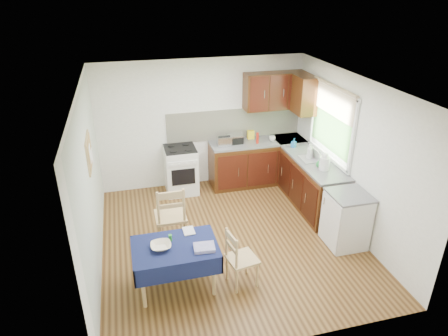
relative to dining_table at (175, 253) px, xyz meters
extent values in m
plane|color=#462A12|center=(0.99, 0.87, -0.56)|extent=(4.20, 4.20, 0.00)
cube|color=white|center=(0.99, 0.87, 1.94)|extent=(4.00, 4.20, 0.02)
cube|color=silver|center=(0.99, 2.97, 0.69)|extent=(4.00, 0.02, 2.50)
cube|color=silver|center=(0.99, -1.23, 0.69)|extent=(4.00, 0.02, 2.50)
cube|color=silver|center=(-1.01, 0.87, 0.69)|extent=(0.02, 4.20, 2.50)
cube|color=silver|center=(2.99, 0.87, 0.69)|extent=(0.02, 4.20, 2.50)
cube|color=black|center=(2.04, 2.67, -0.13)|extent=(1.90, 0.60, 0.86)
cube|color=black|center=(2.69, 1.52, -0.13)|extent=(0.60, 1.70, 0.86)
cube|color=slate|center=(2.04, 2.67, 0.32)|extent=(1.90, 0.60, 0.04)
cube|color=slate|center=(2.69, 1.52, 0.32)|extent=(0.60, 1.70, 0.04)
cube|color=slate|center=(2.69, 2.67, 0.32)|extent=(0.60, 0.60, 0.04)
cube|color=#EAE4C6|center=(1.64, 2.96, 0.64)|extent=(2.70, 0.02, 0.60)
cube|color=black|center=(2.39, 2.80, 1.29)|extent=(1.20, 0.35, 0.70)
cube|color=black|center=(2.81, 2.37, 1.29)|extent=(0.35, 0.50, 0.70)
cube|color=white|center=(0.49, 2.67, -0.11)|extent=(0.60, 0.60, 0.90)
cube|color=black|center=(0.49, 2.67, 0.34)|extent=(0.58, 0.58, 0.02)
cube|color=black|center=(0.49, 2.37, -0.11)|extent=(0.44, 0.01, 0.32)
cube|color=#2D5623|center=(2.97, 1.57, 0.94)|extent=(0.01, 1.40, 0.85)
cube|color=white|center=(2.96, 1.57, 1.59)|extent=(0.04, 1.48, 0.06)
cube|color=white|center=(2.96, 1.57, 0.39)|extent=(0.04, 1.48, 0.06)
cube|color=tan|center=(2.94, 1.57, 1.37)|extent=(0.02, 1.36, 0.44)
cube|color=white|center=(2.69, 0.32, -0.14)|extent=(0.55, 0.58, 0.85)
cube|color=slate|center=(2.69, 0.32, 0.31)|extent=(0.58, 0.60, 0.03)
cube|color=tan|center=(-0.99, 1.17, 1.04)|extent=(0.02, 0.62, 0.47)
cube|color=#A07743|center=(-0.97, 1.17, 1.04)|extent=(0.01, 0.56, 0.41)
cube|color=white|center=(-0.96, 1.09, 1.06)|extent=(0.00, 0.18, 0.24)
cube|color=white|center=(-0.96, 1.29, 0.94)|extent=(0.00, 0.15, 0.20)
cube|color=#0D1537|center=(0.00, 0.00, 0.09)|extent=(1.07, 0.71, 0.03)
cube|color=#0D1537|center=(0.00, -0.37, -0.03)|extent=(1.11, 0.02, 0.26)
cube|color=#0D1537|center=(0.00, 0.37, -0.03)|extent=(1.11, 0.02, 0.26)
cube|color=#0D1537|center=(-0.54, 0.00, -0.03)|extent=(0.02, 0.75, 0.26)
cube|color=#0D1537|center=(0.54, 0.00, -0.03)|extent=(0.02, 0.75, 0.26)
cylinder|color=tan|center=(-0.45, -0.28, -0.24)|extent=(0.05, 0.05, 0.64)
cylinder|color=tan|center=(0.45, -0.28, -0.24)|extent=(0.05, 0.05, 0.64)
cylinder|color=tan|center=(-0.45, 0.28, -0.24)|extent=(0.05, 0.05, 0.64)
cylinder|color=tan|center=(0.45, 0.28, -0.24)|extent=(0.05, 0.05, 0.64)
cube|color=tan|center=(0.07, 1.00, -0.06)|extent=(0.46, 0.46, 0.04)
cube|color=tan|center=(0.07, 0.80, 0.32)|extent=(0.42, 0.03, 0.33)
cylinder|color=tan|center=(0.25, 1.19, -0.31)|extent=(0.04, 0.04, 0.50)
cylinder|color=tan|center=(-0.12, 1.19, -0.31)|extent=(0.04, 0.04, 0.50)
cylinder|color=tan|center=(0.25, 0.81, -0.31)|extent=(0.04, 0.04, 0.50)
cylinder|color=tan|center=(-0.12, 0.81, -0.31)|extent=(0.04, 0.04, 0.50)
cube|color=tan|center=(0.87, -0.15, -0.16)|extent=(0.44, 0.44, 0.04)
cube|color=tan|center=(0.71, -0.18, 0.15)|extent=(0.09, 0.34, 0.27)
cylinder|color=tan|center=(1.05, -0.27, -0.36)|extent=(0.03, 0.03, 0.40)
cylinder|color=tan|center=(0.99, 0.03, -0.36)|extent=(0.03, 0.03, 0.40)
cylinder|color=tan|center=(0.75, -0.33, -0.36)|extent=(0.03, 0.03, 0.40)
cylinder|color=tan|center=(0.69, -0.03, -0.36)|extent=(0.03, 0.03, 0.40)
cube|color=silver|center=(1.33, 2.59, 0.43)|extent=(0.27, 0.17, 0.19)
cube|color=black|center=(1.33, 2.59, 0.54)|extent=(0.23, 0.02, 0.02)
cube|color=black|center=(1.57, 2.70, 0.41)|extent=(0.28, 0.25, 0.13)
cube|color=silver|center=(1.57, 2.70, 0.49)|extent=(0.28, 0.25, 0.03)
cylinder|color=red|center=(1.98, 2.55, 0.45)|extent=(0.05, 0.05, 0.22)
cube|color=yellow|center=(1.93, 2.83, 0.42)|extent=(0.14, 0.11, 0.17)
cube|color=gray|center=(2.72, 1.60, 0.35)|extent=(0.47, 0.36, 0.02)
cylinder|color=white|center=(2.72, 1.60, 0.45)|extent=(0.06, 0.22, 0.22)
cylinder|color=white|center=(2.69, 1.18, 0.45)|extent=(0.18, 0.18, 0.22)
sphere|color=white|center=(2.69, 1.18, 0.58)|extent=(0.11, 0.11, 0.11)
imported|color=silver|center=(2.31, 2.61, 0.39)|extent=(0.14, 0.14, 0.10)
imported|color=white|center=(2.63, 1.62, 0.48)|extent=(0.15, 0.15, 0.29)
imported|color=#2176C3|center=(2.59, 2.20, 0.42)|extent=(0.11, 0.11, 0.17)
imported|color=#248638|center=(2.66, 1.28, 0.42)|extent=(0.14, 0.14, 0.15)
imported|color=#EFE1C3|center=(-0.18, 0.00, 0.14)|extent=(0.27, 0.27, 0.06)
imported|color=white|center=(0.16, 0.28, 0.11)|extent=(0.16, 0.21, 0.02)
cylinder|color=#24872A|center=(-0.04, 0.13, 0.15)|extent=(0.05, 0.05, 0.09)
cube|color=navy|center=(0.36, -0.16, 0.13)|extent=(0.28, 0.23, 0.05)
camera|label=1|loc=(-0.44, -4.24, 3.23)|focal=32.00mm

